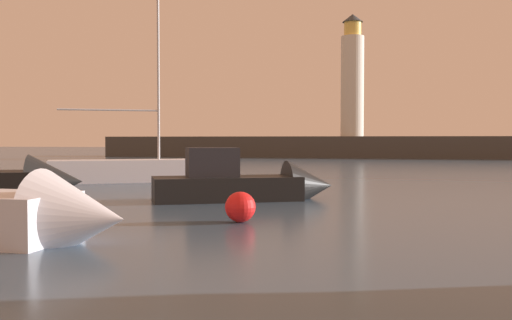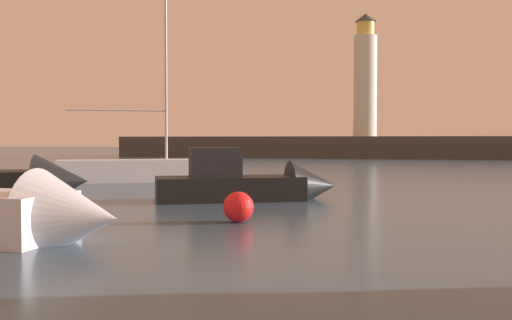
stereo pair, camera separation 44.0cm
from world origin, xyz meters
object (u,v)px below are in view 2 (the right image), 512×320
at_px(lighthouse, 365,78).
at_px(mooring_buoy, 238,207).
at_px(motorboat_0, 258,184).
at_px(motorboat_2, 1,178).
at_px(sailboat_moored, 149,169).

height_order(lighthouse, mooring_buoy, lighthouse).
xyz_separation_m(motorboat_0, mooring_buoy, (0.93, -5.27, -0.15)).
height_order(motorboat_0, motorboat_2, motorboat_2).
bearing_deg(motorboat_2, sailboat_moored, 76.59).
distance_m(motorboat_2, mooring_buoy, 11.07).
bearing_deg(motorboat_0, sailboat_moored, 136.06).
distance_m(motorboat_0, motorboat_2, 9.30).
relative_size(sailboat_moored, mooring_buoy, 18.93).
bearing_deg(lighthouse, mooring_buoy, -88.36).
bearing_deg(sailboat_moored, mooring_buoy, -56.17).
distance_m(motorboat_0, sailboat_moored, 10.20).
bearing_deg(sailboat_moored, motorboat_2, -103.41).
height_order(lighthouse, motorboat_0, lighthouse).
height_order(sailboat_moored, mooring_buoy, sailboat_moored).
bearing_deg(motorboat_0, mooring_buoy, -79.99).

